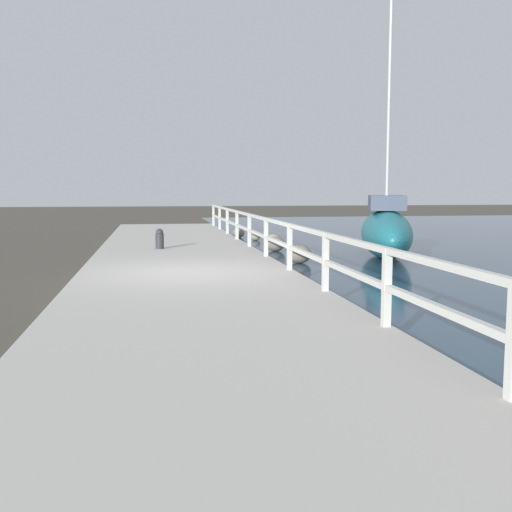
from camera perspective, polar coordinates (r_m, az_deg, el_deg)
name	(u,v)px	position (r m, az deg, el deg)	size (l,w,h in m)	color
ground_plane	(188,285)	(12.60, -6.49, -2.76)	(120.00, 120.00, 0.00)	#4C473D
dock_walkway	(188,279)	(12.58, -6.50, -2.16)	(4.54, 36.00, 0.27)	beige
railing	(290,238)	(12.79, 3.22, 1.68)	(0.10, 32.50, 1.00)	silver
boulder_downstream	(255,237)	(23.38, -0.05, 1.83)	(0.38, 0.34, 0.29)	gray
boulder_far_strip	(299,254)	(16.19, 4.12, 0.19)	(0.67, 0.60, 0.50)	slate
boulder_water_edge	(275,244)	(19.32, 1.85, 1.15)	(0.63, 0.57, 0.48)	slate
boulder_near_dock	(274,239)	(21.83, 1.68, 1.62)	(0.50, 0.45, 0.37)	gray
boulder_mid_strip	(238,233)	(24.68, -1.70, 2.18)	(0.52, 0.47, 0.39)	slate
mooring_bollard	(160,239)	(17.68, -9.16, 1.64)	(0.25, 0.25, 0.59)	#333338
sailboat_teal	(386,231)	(17.96, 12.27, 2.33)	(3.08, 5.83, 7.40)	#1E707A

